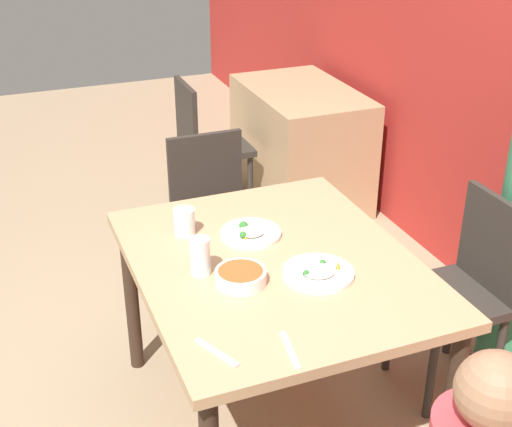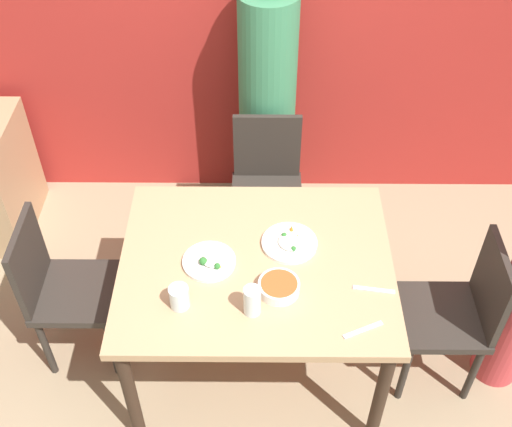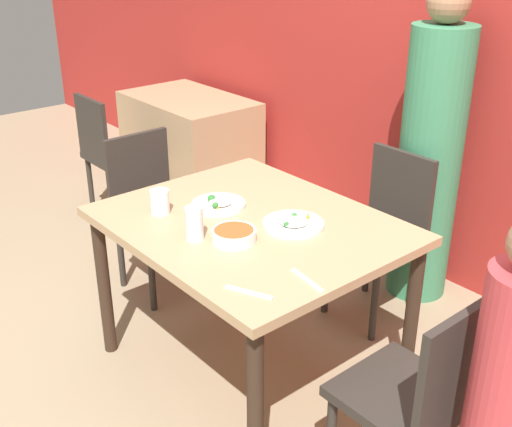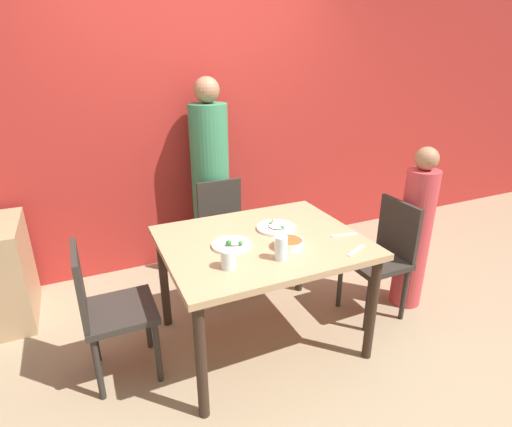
{
  "view_description": "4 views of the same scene",
  "coord_description": "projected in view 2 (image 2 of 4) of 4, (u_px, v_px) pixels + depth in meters",
  "views": [
    {
      "loc": [
        2.07,
        -0.89,
        2.1
      ],
      "look_at": [
        0.02,
        -0.08,
        0.98
      ],
      "focal_mm": 50.0,
      "sensor_mm": 36.0,
      "label": 1
    },
    {
      "loc": [
        0.01,
        -1.91,
        2.91
      ],
      "look_at": [
        -0.0,
        0.06,
        1.0
      ],
      "focal_mm": 45.0,
      "sensor_mm": 36.0,
      "label": 2
    },
    {
      "loc": [
        1.89,
        -1.56,
        1.93
      ],
      "look_at": [
        0.02,
        0.02,
        0.8
      ],
      "focal_mm": 45.0,
      "sensor_mm": 36.0,
      "label": 3
    },
    {
      "loc": [
        -0.97,
        -2.03,
        1.84
      ],
      "look_at": [
        -0.07,
        -0.07,
        0.97
      ],
      "focal_mm": 28.0,
      "sensor_mm": 36.0,
      "label": 4
    }
  ],
  "objects": [
    {
      "name": "dining_table",
      "position": [
        256.0,
        274.0,
        2.93
      ],
      "size": [
        1.22,
        1.0,
        0.76
      ],
      "color": "tan",
      "rests_on": "ground_plane"
    },
    {
      "name": "ground_plane",
      "position": [
        256.0,
        357.0,
        3.4
      ],
      "size": [
        10.0,
        10.0,
        0.0
      ],
      "primitive_type": "plane",
      "color": "#998466"
    },
    {
      "name": "chair_adult_spot",
      "position": [
        267.0,
        185.0,
        3.66
      ],
      "size": [
        0.4,
        0.4,
        0.87
      ],
      "color": "#2D2823",
      "rests_on": "ground_plane"
    },
    {
      "name": "chair_child_spot",
      "position": [
        457.0,
        311.0,
        3.02
      ],
      "size": [
        0.4,
        0.4,
        0.87
      ],
      "rotation": [
        0.0,
        0.0,
        -1.57
      ],
      "color": "#2D2823",
      "rests_on": "ground_plane"
    },
    {
      "name": "glass_water_short",
      "position": [
        252.0,
        301.0,
        2.62
      ],
      "size": [
        0.07,
        0.07,
        0.14
      ],
      "color": "silver",
      "rests_on": "dining_table"
    },
    {
      "name": "fork_steel",
      "position": [
        363.0,
        330.0,
        2.59
      ],
      "size": [
        0.17,
        0.09,
        0.01
      ],
      "color": "silver",
      "rests_on": "dining_table"
    },
    {
      "name": "glass_water_tall",
      "position": [
        179.0,
        297.0,
        2.65
      ],
      "size": [
        0.08,
        0.08,
        0.11
      ],
      "color": "silver",
      "rests_on": "dining_table"
    },
    {
      "name": "spoon_steel",
      "position": [
        374.0,
        290.0,
        2.74
      ],
      "size": [
        0.18,
        0.05,
        0.01
      ],
      "color": "silver",
      "rests_on": "dining_table"
    },
    {
      "name": "person_adult",
      "position": [
        267.0,
        107.0,
        3.69
      ],
      "size": [
        0.33,
        0.33,
        1.68
      ],
      "color": "#387F56",
      "rests_on": "ground_plane"
    },
    {
      "name": "plate_rice_adult",
      "position": [
        210.0,
        261.0,
        2.85
      ],
      "size": [
        0.24,
        0.24,
        0.05
      ],
      "color": "white",
      "rests_on": "dining_table"
    },
    {
      "name": "chair_empty_left",
      "position": [
        62.0,
        287.0,
        3.12
      ],
      "size": [
        0.4,
        0.4,
        0.87
      ],
      "rotation": [
        0.0,
        0.0,
        1.57
      ],
      "color": "#2D2823",
      "rests_on": "ground_plane"
    },
    {
      "name": "bowl_curry",
      "position": [
        279.0,
        287.0,
        2.73
      ],
      "size": [
        0.18,
        0.18,
        0.05
      ],
      "color": "white",
      "rests_on": "dining_table"
    },
    {
      "name": "plate_rice_child",
      "position": [
        290.0,
        243.0,
        2.93
      ],
      "size": [
        0.26,
        0.26,
        0.05
      ],
      "color": "white",
      "rests_on": "dining_table"
    }
  ]
}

